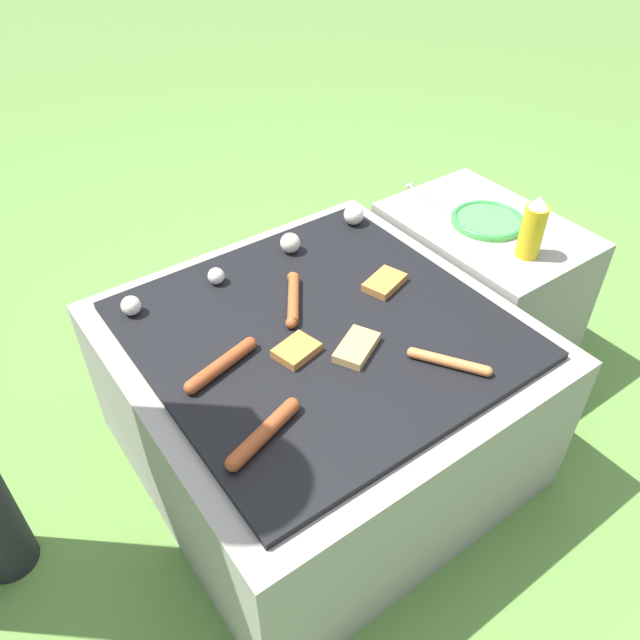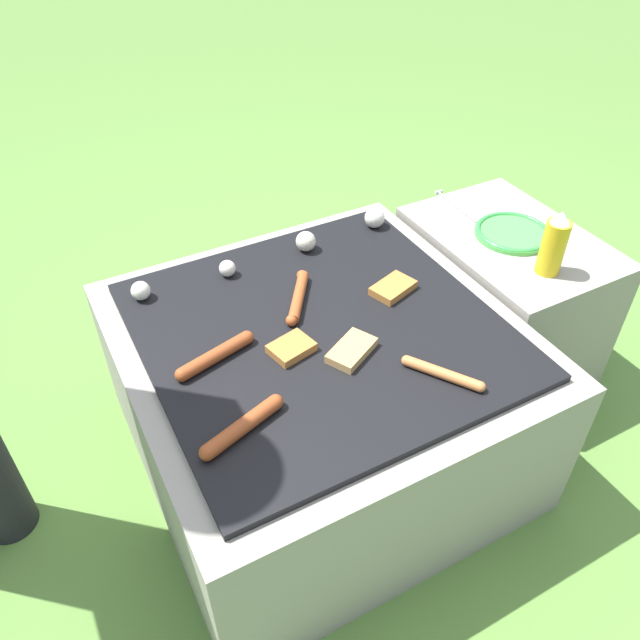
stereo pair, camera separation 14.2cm
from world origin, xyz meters
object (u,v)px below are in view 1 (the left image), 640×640
at_px(plate_colorful, 488,220).
at_px(fork_utensil, 427,197).
at_px(condiment_bottle, 533,228).
at_px(sausage_front_center, 222,365).

relative_size(plate_colorful, fork_utensil, 1.05).
xyz_separation_m(plate_colorful, condiment_bottle, (-0.04, -0.17, 0.07)).
distance_m(condiment_bottle, fork_utensil, 0.39).
bearing_deg(plate_colorful, condiment_bottle, -102.92).
height_order(sausage_front_center, plate_colorful, sausage_front_center).
height_order(condiment_bottle, fork_utensil, condiment_bottle).
distance_m(sausage_front_center, plate_colorful, 0.91).
relative_size(sausage_front_center, fork_utensil, 0.99).
height_order(plate_colorful, fork_utensil, plate_colorful).
xyz_separation_m(sausage_front_center, condiment_bottle, (0.87, -0.09, 0.07)).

